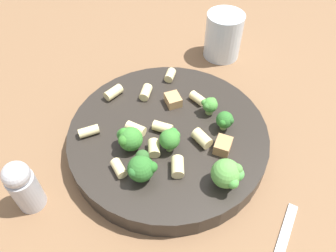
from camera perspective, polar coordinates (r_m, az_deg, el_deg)
name	(u,v)px	position (r m, az deg, el deg)	size (l,w,h in m)	color
ground_plane	(168,145)	(0.51, 0.00, -3.29)	(2.00, 2.00, 0.00)	brown
pasta_bowl	(168,137)	(0.49, 0.00, -1.85)	(0.29, 0.29, 0.03)	#28231E
broccoli_floret_0	(228,174)	(0.41, 10.33, -8.21)	(0.04, 0.04, 0.04)	#84AD60
broccoli_floret_1	(210,105)	(0.50, 7.28, 3.65)	(0.02, 0.02, 0.03)	#93B766
broccoli_floret_2	(141,167)	(0.41, -4.67, -7.21)	(0.04, 0.04, 0.04)	#84AD60
broccoli_floret_3	(225,120)	(0.48, 9.84, 1.07)	(0.03, 0.02, 0.03)	#93B766
broccoli_floret_4	(171,139)	(0.44, 0.52, -2.22)	(0.03, 0.03, 0.04)	#93B766
broccoli_floret_5	(129,138)	(0.45, -6.83, -2.16)	(0.03, 0.04, 0.04)	#93B766
rigatoni_0	(163,126)	(0.48, -0.96, 0.02)	(0.01, 0.01, 0.03)	beige
rigatoni_1	(198,98)	(0.52, 5.17, 4.84)	(0.01, 0.01, 0.03)	beige
rigatoni_2	(89,133)	(0.48, -13.66, -1.17)	(0.01, 0.01, 0.03)	beige
rigatoni_3	(202,138)	(0.46, 5.94, -2.17)	(0.02, 0.02, 0.03)	beige
rigatoni_4	(119,168)	(0.44, -8.58, -7.29)	(0.01, 0.01, 0.03)	beige
rigatoni_5	(170,75)	(0.56, 0.36, 8.84)	(0.01, 0.01, 0.02)	beige
rigatoni_6	(154,148)	(0.45, -2.48, -3.85)	(0.02, 0.02, 0.02)	beige
rigatoni_7	(114,92)	(0.53, -9.47, 5.78)	(0.02, 0.02, 0.03)	beige
rigatoni_8	(146,92)	(0.53, -3.90, 5.87)	(0.02, 0.02, 0.03)	beige
rigatoni_9	(136,129)	(0.47, -5.64, -0.53)	(0.01, 0.01, 0.03)	beige
rigatoni_10	(178,167)	(0.43, 1.67, -7.09)	(0.02, 0.02, 0.03)	beige
chicken_chunk_0	(223,146)	(0.46, 9.54, -3.39)	(0.03, 0.02, 0.02)	#A87A4C
chicken_chunk_1	(173,100)	(0.51, 0.89, 4.57)	(0.03, 0.02, 0.02)	tan
drinking_glass	(223,38)	(0.66, 9.54, 14.80)	(0.07, 0.07, 0.09)	silver
pepper_shaker	(23,186)	(0.45, -23.92, -9.50)	(0.04, 0.04, 0.08)	#B2B2B7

